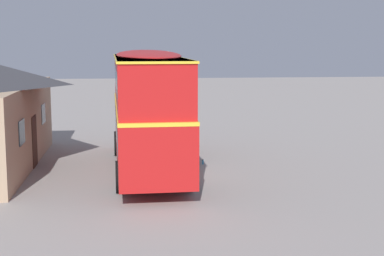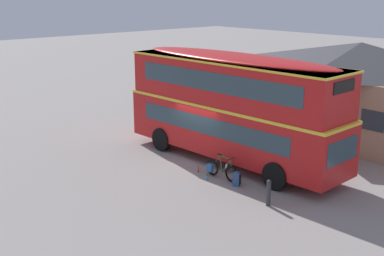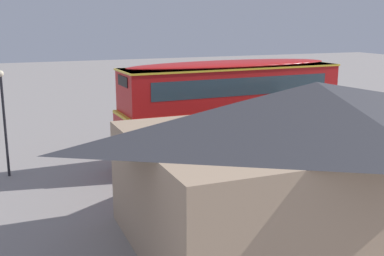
{
  "view_description": "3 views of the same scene",
  "coord_description": "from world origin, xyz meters",
  "px_view_note": "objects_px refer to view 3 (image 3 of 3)",
  "views": [
    {
      "loc": [
        -22.15,
        1.64,
        5.13
      ],
      "look_at": [
        1.61,
        -0.91,
        1.59
      ],
      "focal_mm": 54.86,
      "sensor_mm": 36.0,
      "label": 1
    },
    {
      "loc": [
        15.48,
        -14.46,
        7.39
      ],
      "look_at": [
        0.55,
        -1.08,
        1.84
      ],
      "focal_mm": 47.09,
      "sensor_mm": 36.0,
      "label": 2
    },
    {
      "loc": [
        11.0,
        20.7,
        6.61
      ],
      "look_at": [
        2.12,
        -1.01,
        1.28
      ],
      "focal_mm": 44.58,
      "sensor_mm": 36.0,
      "label": 3
    }
  ],
  "objects_px": {
    "double_decker_bus": "(231,106)",
    "touring_bicycle": "(195,146)",
    "water_bottle_blue_sports": "(195,148)",
    "water_bottle_red_squeeze": "(213,148)",
    "backpack_on_ground": "(176,149)",
    "street_lamp": "(4,112)",
    "kerb_bollard": "(133,146)"
  },
  "relations": [
    {
      "from": "water_bottle_red_squeeze",
      "to": "street_lamp",
      "type": "height_order",
      "value": "street_lamp"
    },
    {
      "from": "double_decker_bus",
      "to": "kerb_bollard",
      "type": "xyz_separation_m",
      "value": [
        4.14,
        -2.42,
        -2.15
      ]
    },
    {
      "from": "water_bottle_blue_sports",
      "to": "water_bottle_red_squeeze",
      "type": "bearing_deg",
      "value": 159.31
    },
    {
      "from": "kerb_bollard",
      "to": "double_decker_bus",
      "type": "bearing_deg",
      "value": 149.68
    },
    {
      "from": "double_decker_bus",
      "to": "water_bottle_red_squeeze",
      "type": "xyz_separation_m",
      "value": [
        0.0,
        -1.97,
        -2.52
      ]
    },
    {
      "from": "double_decker_bus",
      "to": "water_bottle_blue_sports",
      "type": "distance_m",
      "value": 3.55
    },
    {
      "from": "double_decker_bus",
      "to": "water_bottle_red_squeeze",
      "type": "bearing_deg",
      "value": -89.86
    },
    {
      "from": "backpack_on_ground",
      "to": "kerb_bollard",
      "type": "bearing_deg",
      "value": -14.86
    },
    {
      "from": "water_bottle_blue_sports",
      "to": "kerb_bollard",
      "type": "distance_m",
      "value": 3.26
    },
    {
      "from": "street_lamp",
      "to": "kerb_bollard",
      "type": "xyz_separation_m",
      "value": [
        -5.83,
        -0.95,
        -2.34
      ]
    },
    {
      "from": "water_bottle_blue_sports",
      "to": "kerb_bollard",
      "type": "bearing_deg",
      "value": -1.9
    },
    {
      "from": "water_bottle_blue_sports",
      "to": "street_lamp",
      "type": "relative_size",
      "value": 0.05
    },
    {
      "from": "touring_bicycle",
      "to": "water_bottle_blue_sports",
      "type": "relative_size",
      "value": 7.83
    },
    {
      "from": "water_bottle_red_squeeze",
      "to": "backpack_on_ground",
      "type": "bearing_deg",
      "value": 2.54
    },
    {
      "from": "backpack_on_ground",
      "to": "touring_bicycle",
      "type": "bearing_deg",
      "value": 174.93
    },
    {
      "from": "water_bottle_red_squeeze",
      "to": "kerb_bollard",
      "type": "xyz_separation_m",
      "value": [
        4.14,
        -0.45,
        0.38
      ]
    },
    {
      "from": "double_decker_bus",
      "to": "touring_bicycle",
      "type": "bearing_deg",
      "value": -58.1
    },
    {
      "from": "water_bottle_blue_sports",
      "to": "kerb_bollard",
      "type": "height_order",
      "value": "kerb_bollard"
    },
    {
      "from": "street_lamp",
      "to": "touring_bicycle",
      "type": "bearing_deg",
      "value": -177.93
    },
    {
      "from": "double_decker_bus",
      "to": "water_bottle_red_squeeze",
      "type": "height_order",
      "value": "double_decker_bus"
    },
    {
      "from": "touring_bicycle",
      "to": "kerb_bollard",
      "type": "xyz_separation_m",
      "value": [
        3.02,
        -0.63,
        0.13
      ]
    },
    {
      "from": "double_decker_bus",
      "to": "backpack_on_ground",
      "type": "relative_size",
      "value": 18.79
    },
    {
      "from": "water_bottle_red_squeeze",
      "to": "water_bottle_blue_sports",
      "type": "bearing_deg",
      "value": -20.69
    },
    {
      "from": "backpack_on_ground",
      "to": "water_bottle_blue_sports",
      "type": "bearing_deg",
      "value": -160.12
    },
    {
      "from": "backpack_on_ground",
      "to": "water_bottle_red_squeeze",
      "type": "distance_m",
      "value": 2.11
    },
    {
      "from": "water_bottle_blue_sports",
      "to": "water_bottle_red_squeeze",
      "type": "xyz_separation_m",
      "value": [
        -0.9,
        0.34,
        0.02
      ]
    },
    {
      "from": "kerb_bollard",
      "to": "water_bottle_blue_sports",
      "type": "bearing_deg",
      "value": 178.1
    },
    {
      "from": "water_bottle_blue_sports",
      "to": "kerb_bollard",
      "type": "xyz_separation_m",
      "value": [
        3.24,
        -0.11,
        0.39
      ]
    },
    {
      "from": "water_bottle_blue_sports",
      "to": "water_bottle_red_squeeze",
      "type": "relative_size",
      "value": 0.86
    },
    {
      "from": "water_bottle_blue_sports",
      "to": "street_lamp",
      "type": "bearing_deg",
      "value": 5.3
    },
    {
      "from": "street_lamp",
      "to": "kerb_bollard",
      "type": "height_order",
      "value": "street_lamp"
    },
    {
      "from": "water_bottle_red_squeeze",
      "to": "street_lamp",
      "type": "distance_m",
      "value": 10.34
    }
  ]
}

